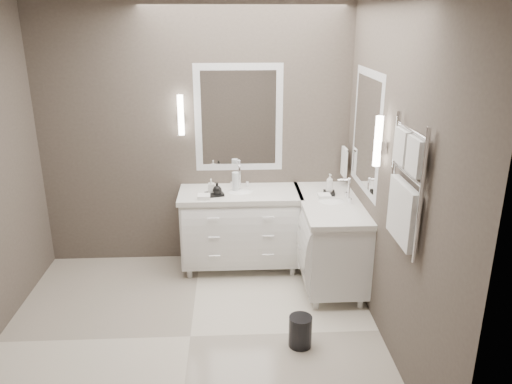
{
  "coord_description": "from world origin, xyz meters",
  "views": [
    {
      "loc": [
        0.37,
        -3.56,
        2.52
      ],
      "look_at": [
        0.59,
        0.7,
        1.03
      ],
      "focal_mm": 35.0,
      "sensor_mm": 36.0,
      "label": 1
    }
  ],
  "objects_px": {
    "towel_ladder": "(405,192)",
    "vanity_right": "(330,236)",
    "vanity_back": "(240,225)",
    "waste_bin": "(300,331)"
  },
  "relations": [
    {
      "from": "vanity_right",
      "to": "towel_ladder",
      "type": "relative_size",
      "value": 1.38
    },
    {
      "from": "vanity_back",
      "to": "vanity_right",
      "type": "height_order",
      "value": "same"
    },
    {
      "from": "vanity_back",
      "to": "waste_bin",
      "type": "height_order",
      "value": "vanity_back"
    },
    {
      "from": "towel_ladder",
      "to": "vanity_right",
      "type": "bearing_deg",
      "value": 99.84
    },
    {
      "from": "towel_ladder",
      "to": "waste_bin",
      "type": "relative_size",
      "value": 3.43
    },
    {
      "from": "vanity_back",
      "to": "towel_ladder",
      "type": "relative_size",
      "value": 1.38
    },
    {
      "from": "vanity_right",
      "to": "towel_ladder",
      "type": "xyz_separation_m",
      "value": [
        0.23,
        -1.3,
        0.91
      ]
    },
    {
      "from": "vanity_back",
      "to": "vanity_right",
      "type": "distance_m",
      "value": 0.93
    },
    {
      "from": "vanity_right",
      "to": "towel_ladder",
      "type": "height_order",
      "value": "towel_ladder"
    },
    {
      "from": "towel_ladder",
      "to": "vanity_back",
      "type": "bearing_deg",
      "value": 124.1
    }
  ]
}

